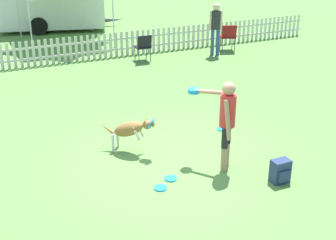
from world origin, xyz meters
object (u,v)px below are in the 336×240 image
Objects in this scene: frisbee_midfield at (222,129)px; backpack_on_grass at (280,171)px; frisbee_near_handler at (160,188)px; frisbee_near_dog at (171,179)px; folding_chair_blue_left at (228,35)px; spectator_standing at (216,24)px; folding_chair_center at (143,45)px; leaping_dog at (130,129)px; handler_person at (225,115)px.

frisbee_midfield is 2.30m from backpack_on_grass.
frisbee_near_dog is at bearing 35.88° from frisbee_near_handler.
folding_chair_blue_left is at bearing 52.62° from frisbee_near_dog.
folding_chair_blue_left is at bearing -128.29° from spectator_standing.
spectator_standing is at bearing 175.14° from folding_chair_center.
frisbee_near_dog is 0.13× the size of spectator_standing.
frisbee_near_dog is (0.27, -1.27, -0.47)m from leaping_dog.
folding_chair_center is (2.55, 7.22, 0.50)m from frisbee_near_handler.
folding_chair_center is at bearing 70.54° from frisbee_near_handler.
handler_person is 7.15m from folding_chair_center.
backpack_on_grass reaches higher than frisbee_near_dog.
frisbee_near_handler is at bearing 82.76° from spectator_standing.
frisbee_near_dog is 8.84m from folding_chair_blue_left.
handler_person is at bearing 127.57° from backpack_on_grass.
frisbee_midfield is at bearing 37.45° from frisbee_near_dog.
frisbee_midfield is at bearing 90.43° from spectator_standing.
handler_person reaches higher than frisbee_near_handler.
frisbee_near_dog is (-1.04, 0.01, -1.02)m from handler_person.
spectator_standing is (3.65, 6.73, -0.00)m from handler_person.
frisbee_midfield is (2.16, 1.64, 0.00)m from frisbee_near_handler.
folding_chair_blue_left is at bearing 58.02° from frisbee_midfield.
leaping_dog reaches higher than frisbee_midfield.
leaping_dog is 8.04m from folding_chair_blue_left.
backpack_on_grass is at bearing -26.73° from frisbee_near_dog.
frisbee_near_dog and frisbee_midfield have the same top height.
frisbee_near_dog is 7.39m from folding_chair_center.
handler_person is 1.81× the size of leaping_dog.
handler_person is 0.97× the size of spectator_standing.
leaping_dog is at bearing 68.26° from folding_chair_center.
folding_chair_center reaches higher than frisbee_near_dog.
frisbee_midfield is 6.07m from spectator_standing.
frisbee_midfield is 0.13× the size of spectator_standing.
folding_chair_blue_left reaches higher than frisbee_near_dog.
handler_person is at bearing 78.23° from folding_chair_blue_left.
frisbee_near_handler is 1.00× the size of frisbee_midfield.
folding_chair_blue_left reaches higher than leaping_dog.
folding_chair_center is at bearing 34.79° from handler_person.
frisbee_near_handler is at bearing 162.00° from backpack_on_grass.
leaping_dog is at bearing 90.29° from handler_person.
frisbee_near_handler is at bearing 72.64° from folding_chair_center.
frisbee_midfield is 5.62m from folding_chair_center.
folding_chair_blue_left is 1.06× the size of folding_chair_center.
frisbee_midfield is (2.15, 0.16, -0.47)m from leaping_dog.
spectator_standing is at bearing 54.35° from frisbee_near_handler.
leaping_dog is 4.17× the size of frisbee_near_dog.
leaping_dog is 2.90m from backpack_on_grass.
folding_chair_blue_left reaches higher than frisbee_near_handler.
handler_person is 1.83× the size of folding_chair_blue_left.
leaping_dog is 2.21× the size of backpack_on_grass.
frisbee_near_handler is at bearing -144.12° from frisbee_near_dog.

